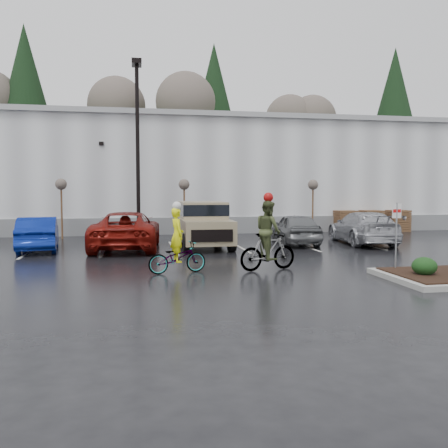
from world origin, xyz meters
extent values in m
plane|color=black|center=(0.00, 0.00, 0.00)|extent=(120.00, 120.00, 0.00)
cube|color=#B6B7BB|center=(0.00, 22.00, 3.50)|extent=(60.00, 15.00, 7.00)
cube|color=slate|center=(0.00, 14.45, 0.50)|extent=(60.00, 0.12, 1.00)
cube|color=#999B9E|center=(0.00, 22.00, 7.05)|extent=(60.50, 15.50, 0.30)
cube|color=#1D3717|center=(0.00, 45.00, 3.00)|extent=(80.00, 25.00, 6.00)
cylinder|color=black|center=(-4.00, 12.00, 4.50)|extent=(0.20, 0.20, 9.00)
cube|color=black|center=(-4.00, 12.00, 9.10)|extent=(0.50, 1.00, 0.25)
cylinder|color=#48341D|center=(-8.00, 13.00, 1.40)|extent=(0.10, 0.10, 2.80)
sphere|color=#534B43|center=(-8.00, 13.00, 2.90)|extent=(0.60, 0.60, 0.60)
cylinder|color=#48341D|center=(-1.50, 13.00, 1.40)|extent=(0.10, 0.10, 2.80)
sphere|color=#534B43|center=(-1.50, 13.00, 2.90)|extent=(0.60, 0.60, 0.60)
cylinder|color=#48341D|center=(6.00, 13.00, 1.40)|extent=(0.10, 0.10, 2.80)
sphere|color=#534B43|center=(6.00, 13.00, 2.90)|extent=(0.60, 0.60, 0.60)
cube|color=#48341D|center=(8.50, 14.00, 0.68)|extent=(1.20, 1.20, 1.35)
cube|color=#48341D|center=(10.20, 14.00, 0.68)|extent=(1.20, 1.20, 1.35)
cube|color=#48341D|center=(12.00, 14.00, 0.68)|extent=(1.20, 1.20, 1.35)
ellipsoid|color=#123615|center=(4.00, -1.00, 0.41)|extent=(0.70, 0.70, 0.52)
cylinder|color=gray|center=(3.80, 0.20, 1.10)|extent=(0.05, 0.05, 2.20)
cube|color=white|center=(3.80, 0.20, 1.95)|extent=(0.30, 0.02, 0.45)
cube|color=red|center=(3.80, 0.19, 1.95)|extent=(0.26, 0.02, 0.10)
imported|color=navy|center=(-8.26, 8.19, 0.72)|extent=(2.09, 4.55, 1.45)
imported|color=maroon|center=(-4.54, 7.99, 0.82)|extent=(3.15, 6.10, 1.64)
imported|color=slate|center=(3.38, 8.46, 0.74)|extent=(2.17, 4.51, 1.49)
imported|color=#AFB1B7|center=(6.64, 8.02, 0.77)|extent=(2.75, 5.54, 1.55)
imported|color=#3F3F44|center=(-2.87, 1.50, 0.48)|extent=(1.94, 1.03, 0.97)
imported|color=#EDF40D|center=(-2.87, 1.50, 1.20)|extent=(0.53, 0.69, 1.69)
sphere|color=silver|center=(-2.87, 1.50, 2.10)|extent=(0.28, 0.28, 0.28)
imported|color=#3F3F44|center=(0.06, 1.50, 0.60)|extent=(2.02, 1.04, 1.21)
imported|color=#3E4826|center=(0.06, 1.50, 1.30)|extent=(0.73, 1.02, 1.90)
sphere|color=#990C0C|center=(0.06, 1.50, 2.36)|extent=(0.31, 0.31, 0.31)
camera|label=1|loc=(-4.09, -13.17, 2.59)|focal=38.00mm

